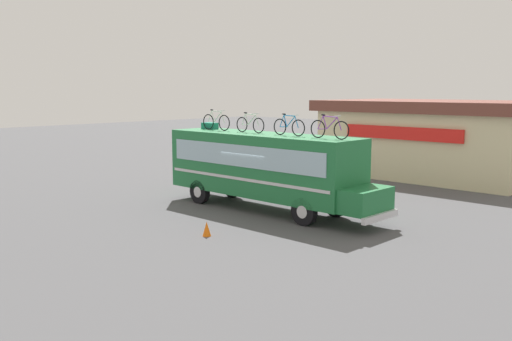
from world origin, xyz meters
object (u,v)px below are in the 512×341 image
rooftop_bicycle_2 (250,124)px  traffic_cone (207,229)px  luggage_bag_1 (210,126)px  rooftop_bicycle_4 (329,129)px  rooftop_bicycle_1 (216,122)px  bus (265,166)px  rooftop_bicycle_3 (289,126)px

rooftop_bicycle_2 → traffic_cone: (2.39, -4.63, -3.36)m
luggage_bag_1 → rooftop_bicycle_2: (2.94, -0.29, 0.22)m
rooftop_bicycle_2 → rooftop_bicycle_4: (4.29, -0.11, 0.02)m
rooftop_bicycle_2 → traffic_cone: size_ratio=3.21×
traffic_cone → rooftop_bicycle_1: bearing=134.6°
rooftop_bicycle_1 → traffic_cone: 7.33m
bus → rooftop_bicycle_2: size_ratio=6.37×
traffic_cone → rooftop_bicycle_2: bearing=117.3°
rooftop_bicycle_3 → rooftop_bicycle_4: size_ratio=0.92×
rooftop_bicycle_3 → rooftop_bicycle_1: bearing=179.4°
luggage_bag_1 → traffic_cone: luggage_bag_1 is taller
bus → rooftop_bicycle_3: rooftop_bicycle_3 is taller
luggage_bag_1 → traffic_cone: bearing=-42.7°
rooftop_bicycle_3 → luggage_bag_1: bearing=176.3°
luggage_bag_1 → traffic_cone: (5.33, -4.92, -3.14)m
rooftop_bicycle_2 → traffic_cone: 6.20m
rooftop_bicycle_2 → rooftop_bicycle_1: bearing=-180.0°
rooftop_bicycle_3 → bus: bearing=179.3°
bus → rooftop_bicycle_1: rooftop_bicycle_1 is taller
rooftop_bicycle_1 → traffic_cone: rooftop_bicycle_1 is taller
rooftop_bicycle_1 → rooftop_bicycle_4: rooftop_bicycle_1 is taller
luggage_bag_1 → traffic_cone: size_ratio=1.46×
rooftop_bicycle_1 → rooftop_bicycle_2: (2.17, 0.00, -0.03)m
luggage_bag_1 → rooftop_bicycle_1: rooftop_bicycle_1 is taller
luggage_bag_1 → rooftop_bicycle_4: (7.22, -0.41, 0.24)m
luggage_bag_1 → rooftop_bicycle_4: bearing=-3.2°
luggage_bag_1 → rooftop_bicycle_2: 2.96m
bus → luggage_bag_1: bearing=175.3°
rooftop_bicycle_1 → rooftop_bicycle_3: size_ratio=1.09×
bus → rooftop_bicycle_4: bearing=-1.5°
rooftop_bicycle_3 → rooftop_bicycle_4: bearing=-1.9°
bus → rooftop_bicycle_2: (-0.92, 0.03, 1.72)m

